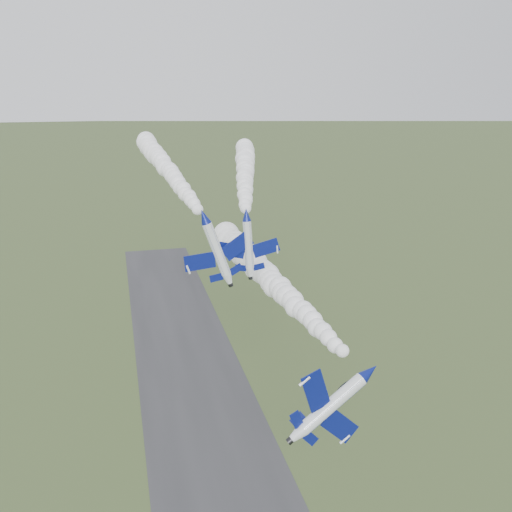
# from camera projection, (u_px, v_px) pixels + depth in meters

# --- Properties ---
(runway) EXTENTS (24.00, 260.00, 0.04)m
(runway) POSITION_uv_depth(u_px,v_px,m) (209.00, 437.00, 107.40)
(runway) COLOR #2F2F31
(runway) RESTS_ON ground
(jet_lead) EXTENTS (6.75, 14.28, 10.03)m
(jet_lead) POSITION_uv_depth(u_px,v_px,m) (370.00, 372.00, 69.28)
(jet_lead) COLOR silver
(smoke_trail_jet_lead) EXTENTS (15.48, 59.23, 5.69)m
(smoke_trail_jet_lead) POSITION_uv_depth(u_px,v_px,m) (269.00, 279.00, 98.57)
(smoke_trail_jet_lead) COLOR white
(jet_pair_left) EXTENTS (10.26, 13.04, 4.32)m
(jet_pair_left) POSITION_uv_depth(u_px,v_px,m) (204.00, 216.00, 83.43)
(jet_pair_left) COLOR silver
(smoke_trail_jet_pair_left) EXTENTS (5.77, 67.42, 4.61)m
(smoke_trail_jet_pair_left) POSITION_uv_depth(u_px,v_px,m) (165.00, 167.00, 116.77)
(smoke_trail_jet_pair_left) COLOR white
(jet_pair_right) EXTENTS (9.49, 11.18, 2.79)m
(jet_pair_right) POSITION_uv_depth(u_px,v_px,m) (246.00, 215.00, 85.19)
(jet_pair_right) COLOR silver
(smoke_trail_jet_pair_right) EXTENTS (18.77, 71.03, 4.78)m
(smoke_trail_jet_pair_right) POSITION_uv_depth(u_px,v_px,m) (245.00, 171.00, 121.60)
(smoke_trail_jet_pair_right) COLOR white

